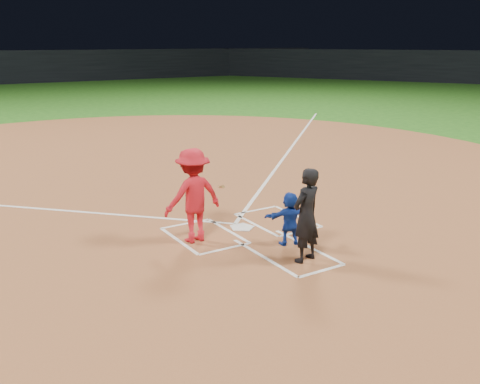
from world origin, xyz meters
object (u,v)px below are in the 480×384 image
home_plate (242,227)px  catcher (290,218)px  batter_at_plate (193,196)px  umpire (306,215)px

home_plate → catcher: size_ratio=0.53×
home_plate → batter_at_plate: 1.63m
batter_at_plate → home_plate: bearing=6.4°
umpire → batter_at_plate: 2.49m
home_plate → catcher: bearing=102.5°
catcher → batter_at_plate: 2.07m
catcher → umpire: bearing=90.2°
home_plate → batter_at_plate: bearing=6.4°
home_plate → umpire: bearing=91.0°
umpire → home_plate: bearing=-103.3°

